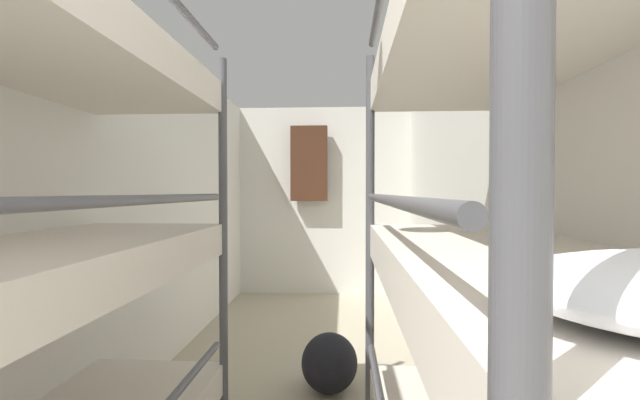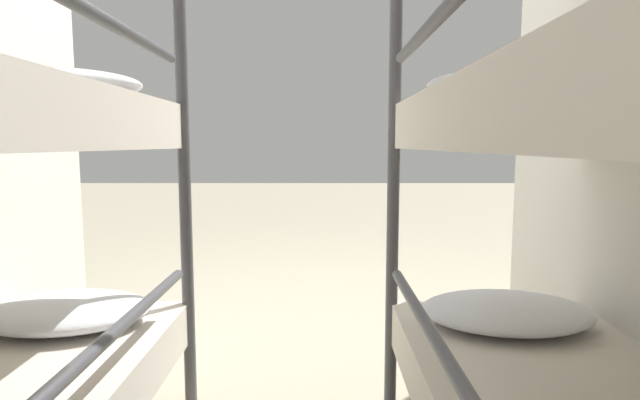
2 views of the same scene
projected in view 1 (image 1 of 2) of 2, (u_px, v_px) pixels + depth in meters
wall_left at (124, 211)px, 2.58m from camera, size 0.06×5.63×2.30m
wall_right at (490, 212)px, 2.46m from camera, size 0.06×5.63×2.30m
wall_back at (324, 201)px, 5.30m from camera, size 2.23×0.06×2.30m
bunk_stack_left_near at (14, 271)px, 1.23m from camera, size 0.70×1.87×1.98m
bunk_stack_right_near at (516, 277)px, 1.15m from camera, size 0.70×1.87×1.98m
duffel_bag at (329, 362)px, 2.72m from camera, size 0.36×0.45×0.36m
hanging_coat at (309, 164)px, 5.15m from camera, size 0.44×0.12×0.90m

